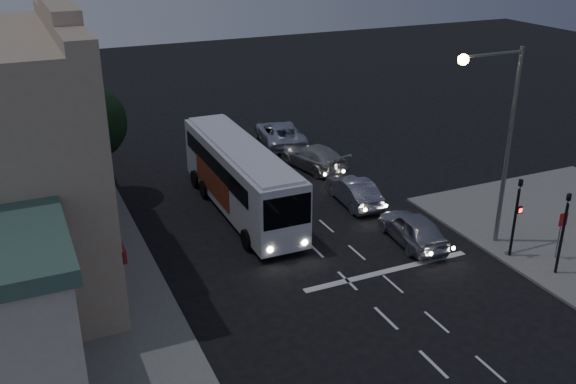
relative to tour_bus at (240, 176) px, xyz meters
name	(u,v)px	position (x,y,z in m)	size (l,w,h in m)	color
ground	(372,305)	(1.58, -10.45, -1.94)	(120.00, 120.00, 0.00)	black
sidewalk_far	(7,278)	(-11.42, -2.45, -1.88)	(12.00, 50.00, 0.12)	slate
road_markings	(358,261)	(2.87, -7.15, -1.94)	(8.00, 30.55, 0.01)	silver
tour_bus	(240,176)	(0.00, 0.00, 0.00)	(2.78, 11.74, 3.59)	silver
car_suv	(413,228)	(6.03, -6.65, -1.20)	(1.75, 4.36, 1.48)	#AAAABA
car_sedan_a	(354,191)	(5.76, -1.59, -1.24)	(1.50, 4.29, 1.41)	#9998AA
car_sedan_b	(314,157)	(6.13, 3.98, -1.21)	(2.06, 5.07, 1.47)	#B1B1B1
car_sedan_c	(280,134)	(6.06, 8.83, -1.15)	(2.64, 5.72, 1.59)	silver
traffic_signal_main	(517,208)	(9.18, -9.68, 0.48)	(0.25, 0.35, 4.10)	black
traffic_signal_side	(564,224)	(9.88, -11.65, 0.48)	(0.18, 0.15, 4.10)	black
regulatory_sign	(561,228)	(10.88, -10.69, -0.35)	(0.45, 0.12, 2.20)	slate
streetlight	(500,127)	(8.92, -8.25, 3.79)	(3.32, 0.44, 9.00)	slate
street_tree	(87,119)	(-6.63, 4.57, 2.56)	(4.00, 4.00, 6.20)	black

